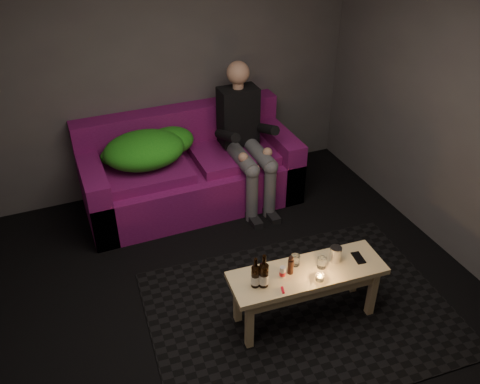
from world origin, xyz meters
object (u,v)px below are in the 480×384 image
Objects in this scene: beer_bottle_b at (264,275)px; coffee_table at (307,279)px; sofa at (189,172)px; person at (245,134)px; beer_bottle_a at (255,276)px; steel_cup at (335,254)px.

coffee_table is at bearing 2.03° from beer_bottle_b.
sofa is 1.78× the size of coffee_table.
person is at bearing -17.69° from sofa.
beer_bottle_b is at bearing -108.77° from person.
beer_bottle_a is at bearing 160.24° from beer_bottle_b.
person is 1.79m from steel_cup.
person reaches higher than sofa.
person is 1.93m from beer_bottle_b.
coffee_table is 4.79× the size of beer_bottle_a.
beer_bottle_b is 0.63m from steel_cup.
beer_bottle_b is at bearing -19.76° from beer_bottle_a.
sofa is at bearing 106.30° from steel_cup.
beer_bottle_a is at bearing -93.30° from sofa.
steel_cup is (0.63, 0.04, -0.04)m from beer_bottle_b.
beer_bottle_b is (0.06, -0.02, 0.01)m from beer_bottle_a.
beer_bottle_b is at bearing -177.97° from coffee_table.
coffee_table is 0.47m from beer_bottle_a.
steel_cup is (0.25, 0.03, 0.15)m from coffee_table.
beer_bottle_a is (-0.11, -1.98, 0.25)m from sofa.
beer_bottle_b is at bearing -176.32° from steel_cup.
sofa is 0.72m from person.
beer_bottle_b reaches higher than beer_bottle_a.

